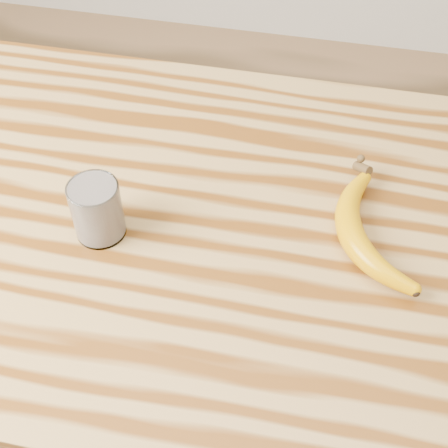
# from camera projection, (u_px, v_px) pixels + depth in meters

# --- Properties ---
(table) EXTENTS (1.20, 0.80, 0.90)m
(table) POSITION_uv_depth(u_px,v_px,m) (237.00, 273.00, 1.07)
(table) COLOR #A47D44
(table) RESTS_ON ground
(smoothie_glass) EXTENTS (0.08, 0.08, 0.10)m
(smoothie_glass) POSITION_uv_depth(u_px,v_px,m) (97.00, 210.00, 0.93)
(smoothie_glass) COLOR white
(smoothie_glass) RESTS_ON table
(banana) EXTENTS (0.23, 0.35, 0.04)m
(banana) POSITION_uv_depth(u_px,v_px,m) (350.00, 234.00, 0.93)
(banana) COLOR #D08D00
(banana) RESTS_ON table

